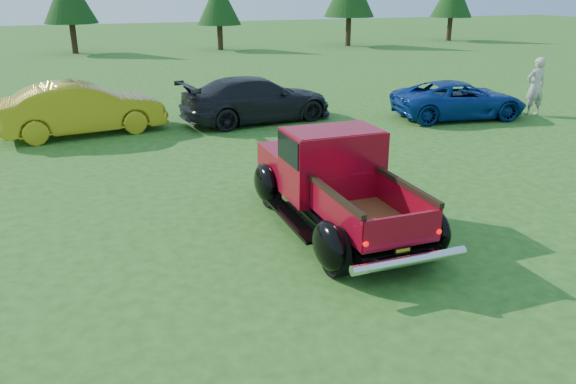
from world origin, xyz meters
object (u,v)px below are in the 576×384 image
at_px(show_car_blue, 459,100).
at_px(spectator, 536,87).
at_px(show_car_yellow, 82,108).
at_px(show_car_grey, 257,99).
at_px(tree_mid_right, 219,2).
at_px(pickup_truck, 331,179).

bearing_deg(show_car_blue, spectator, -93.45).
relative_size(show_car_blue, spectator, 2.26).
bearing_deg(show_car_yellow, show_car_grey, -99.98).
bearing_deg(tree_mid_right, show_car_yellow, -113.27).
distance_m(show_car_grey, show_car_blue, 6.43).
height_order(tree_mid_right, show_car_yellow, tree_mid_right).
height_order(show_car_yellow, spectator, spectator).
height_order(show_car_grey, spectator, spectator).
xyz_separation_m(tree_mid_right, show_car_grey, (-3.69, -20.58, -2.28)).
bearing_deg(pickup_truck, tree_mid_right, 79.92).
height_order(tree_mid_right, spectator, tree_mid_right).
xyz_separation_m(tree_mid_right, show_car_yellow, (-8.80, -20.45, -2.23)).
distance_m(pickup_truck, show_car_blue, 9.62).
bearing_deg(show_car_grey, pickup_truck, 165.05).
bearing_deg(spectator, show_car_grey, -9.79).
xyz_separation_m(show_car_yellow, spectator, (13.82, -2.34, 0.20)).
distance_m(tree_mid_right, pickup_truck, 29.09).
bearing_deg(show_car_grey, show_car_yellow, 81.10).
xyz_separation_m(pickup_truck, show_car_yellow, (-4.05, 8.17, -0.07)).
relative_size(pickup_truck, show_car_blue, 1.09).
height_order(tree_mid_right, show_car_grey, tree_mid_right).
height_order(pickup_truck, show_car_grey, pickup_truck).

